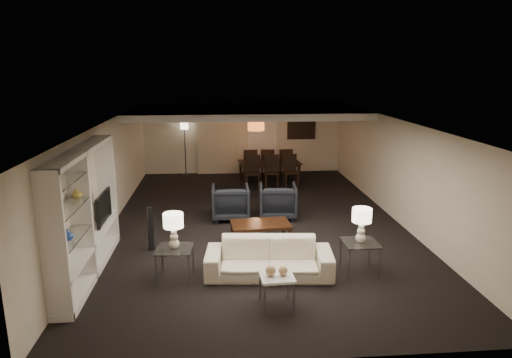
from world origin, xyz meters
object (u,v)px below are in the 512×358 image
Objects in this scene: chair_nm at (272,172)px; armchair_right at (278,201)px; marble_table at (277,290)px; chair_fl at (250,164)px; chair_nl at (253,172)px; chair_fr at (285,163)px; sofa at (269,258)px; side_table_right at (360,257)px; chair_fm at (267,163)px; floor_speaker at (151,229)px; dining_table at (269,172)px; vase_blue at (68,235)px; pendant_light at (256,127)px; vase_amber at (77,193)px; chair_nr at (291,171)px; floor_lamp at (185,149)px; table_lamp_right at (361,225)px; television at (98,207)px; side_table_left at (175,264)px; armchair_left at (230,202)px; coffee_table at (261,233)px; table_lamp_left at (174,231)px.

armchair_right is at bearing -89.07° from chair_nm.
chair_fl is at bearing 88.71° from marble_table.
chair_nl is at bearing 88.48° from marble_table.
armchair_right is 0.91× the size of chair_nl.
chair_fl and chair_fr have the same top height.
side_table_right is at bearing 5.15° from sofa.
chair_fl is 1.00× the size of chair_fm.
sofa is 2.46× the size of floor_speaker.
chair_fr is (0.60, 0.65, 0.17)m from dining_table.
floor_speaker is at bearing 64.76° from vase_blue.
chair_nm is (0.48, -0.26, -1.40)m from pendant_light.
floor_speaker is at bearing 55.64° from vase_amber.
chair_nl and chair_nr have the same top height.
chair_nl is at bearing -41.45° from floor_lamp.
table_lamp_right is at bearing 0.00° from side_table_right.
side_table_left is at bearing -125.44° from television.
table_lamp_right reaches higher than floor_speaker.
floor_lamp is at bearing 143.58° from chair_nl.
floor_speaker reaches higher than armchair_left.
chair_nm is at bearing 59.24° from vase_blue.
dining_table is at bearing 88.54° from sofa.
marble_table is 7.99m from dining_table.
coffee_table is 5.31m from dining_table.
chair_fr is at bearing 69.97° from chair_nm.
vase_blue is at bearing 50.55° from armchair_right.
dining_table is 0.67m from chair_nm.
television is 6.92m from chair_nr.
side_table_right is at bearing 180.00° from table_lamp_right.
vase_amber reaches higher than side_table_right.
pendant_light reaches higher than chair_fr.
floor_speaker is 6.85m from chair_fm.
chair_fr is at bearing 60.15° from vase_blue.
chair_fm reaches higher than marble_table.
armchair_left is 1.49× the size of side_table_left.
coffee_table is at bearing 34.59° from vase_blue.
marble_table reaches higher than coffee_table.
television is (-4.96, 1.11, 0.13)m from table_lamp_right.
floor_speaker reaches higher than side_table_right.
floor_lamp is (-2.63, 4.86, 0.52)m from armchair_right.
vase_amber is (-1.59, -0.03, 0.74)m from table_lamp_left.
armchair_left is at bearing -100.29° from chair_nl.
chair_fl is (0.19, 7.50, 0.18)m from sofa.
sofa is at bearing -92.80° from pendant_light.
chair_nm is at bearing 98.32° from table_lamp_right.
armchair_left is at bearing -73.63° from floor_lamp.
chair_nr is (4.69, 6.23, -1.13)m from vase_amber.
chair_fl reaches higher than sofa.
pendant_light is 0.50× the size of chair_nr.
vase_blue is 8.92m from floor_lamp.
chair_fl is (0.79, 4.20, 0.09)m from armchair_left.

